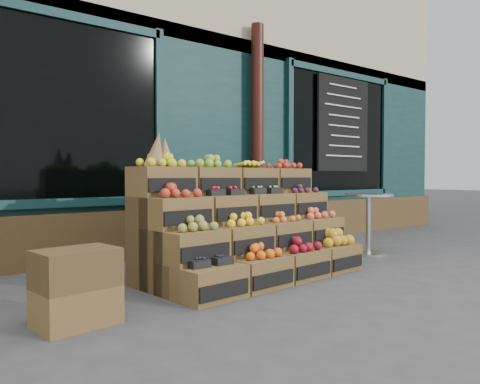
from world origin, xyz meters
TOP-DOWN VIEW (x-y plane):
  - ground at (0.00, 0.00)m, footprint 60.00×60.00m
  - shop_facade at (0.00, 5.11)m, footprint 12.00×6.24m
  - crate_display at (-0.22, 0.57)m, footprint 2.35×1.28m
  - spare_crates at (-2.14, 0.05)m, footprint 0.56×0.42m
  - bistro_table at (1.81, 0.57)m, footprint 0.63×0.63m
  - shopkeeper at (-1.90, 2.96)m, footprint 0.73×0.53m

SIDE VIEW (x-z plane):
  - ground at x=0.00m, z-range 0.00..0.00m
  - spare_crates at x=-2.14m, z-range 0.00..0.52m
  - crate_display at x=-0.22m, z-range -0.27..1.15m
  - bistro_table at x=1.81m, z-range 0.10..0.88m
  - shopkeeper at x=-1.90m, z-range 0.00..1.88m
  - shop_facade at x=0.00m, z-range 0.00..4.80m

